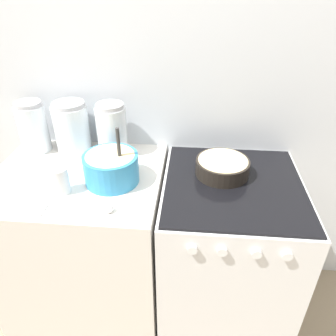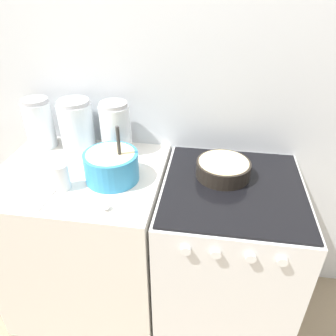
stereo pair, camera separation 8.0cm
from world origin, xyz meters
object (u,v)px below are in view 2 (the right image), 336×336
object	(u,v)px
storage_jar_right	(116,131)
tin_can	(61,177)
stove	(225,256)
baking_pan	(223,168)
mixing_bowl	(111,165)
storage_jar_left	(40,127)
storage_jar_middle	(77,129)

from	to	relation	value
storage_jar_right	tin_can	distance (m)	0.39
stove	storage_jar_right	world-z (taller)	storage_jar_right
baking_pan	storage_jar_right	size ratio (longest dim) A/B	0.92
mixing_bowl	storage_jar_right	xyz separation A→B (m)	(-0.05, 0.25, 0.04)
baking_pan	storage_jar_left	xyz separation A→B (m)	(-0.96, 0.15, 0.07)
storage_jar_right	baking_pan	bearing A→B (deg)	-15.59
tin_can	mixing_bowl	bearing A→B (deg)	27.97
baking_pan	storage_jar_middle	world-z (taller)	storage_jar_middle
baking_pan	storage_jar_middle	xyz separation A→B (m)	(-0.75, 0.15, 0.07)
stove	storage_jar_left	bearing A→B (deg)	167.39
mixing_bowl	baking_pan	distance (m)	0.51
mixing_bowl	storage_jar_left	distance (m)	0.53
storage_jar_left	tin_can	size ratio (longest dim) A/B	2.21
baking_pan	stove	bearing A→B (deg)	-54.53
storage_jar_middle	stove	bearing A→B (deg)	-15.68
mixing_bowl	baking_pan	world-z (taller)	mixing_bowl
storage_jar_right	tin_can	bearing A→B (deg)	-111.89
stove	storage_jar_middle	size ratio (longest dim) A/B	3.31
stove	baking_pan	world-z (taller)	baking_pan
storage_jar_left	tin_can	xyz separation A→B (m)	(0.27, -0.36, -0.05)
stove	storage_jar_middle	xyz separation A→B (m)	(-0.80, 0.23, 0.56)
storage_jar_left	tin_can	bearing A→B (deg)	-53.43
mixing_bowl	storage_jar_right	size ratio (longest dim) A/B	0.99
mixing_bowl	tin_can	size ratio (longest dim) A/B	2.22
mixing_bowl	baking_pan	size ratio (longest dim) A/B	1.07
mixing_bowl	storage_jar_left	bearing A→B (deg)	151.16
stove	baking_pan	size ratio (longest dim) A/B	3.58
mixing_bowl	storage_jar_middle	distance (m)	0.36
storage_jar_middle	storage_jar_right	distance (m)	0.20
storage_jar_right	tin_can	xyz separation A→B (m)	(-0.14, -0.36, -0.05)
storage_jar_middle	tin_can	size ratio (longest dim) A/B	2.25
storage_jar_left	storage_jar_right	xyz separation A→B (m)	(0.41, -0.00, 0.00)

